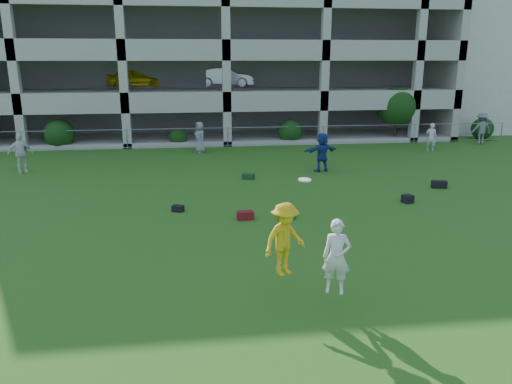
{
  "coord_description": "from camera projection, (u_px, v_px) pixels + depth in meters",
  "views": [
    {
      "loc": [
        -2.22,
        -11.21,
        5.27
      ],
      "look_at": [
        -0.35,
        3.0,
        1.4
      ],
      "focal_mm": 35.0,
      "sensor_mm": 36.0,
      "label": 1
    }
  ],
  "objects": [
    {
      "name": "parking_garage",
      "position": [
        218.0,
        47.0,
        37.33
      ],
      "size": [
        30.0,
        14.0,
        12.0
      ],
      "color": "#9E998C",
      "rests_on": "ground"
    },
    {
      "name": "shrub_row",
      "position": [
        299.0,
        119.0,
        31.43
      ],
      "size": [
        34.38,
        2.52,
        3.5
      ],
      "color": "#163D11",
      "rests_on": "ground"
    },
    {
      "name": "bystander_c",
      "position": [
        200.0,
        137.0,
        28.35
      ],
      "size": [
        0.89,
        1.03,
        1.77
      ],
      "primitive_type": "imported",
      "rotation": [
        0.0,
        0.0,
        -1.1
      ],
      "color": "gray",
      "rests_on": "ground"
    },
    {
      "name": "stucco_building",
      "position": [
        499.0,
        61.0,
        40.77
      ],
      "size": [
        16.0,
        14.0,
        10.0
      ],
      "primitive_type": "cube",
      "color": "beige",
      "rests_on": "ground"
    },
    {
      "name": "bystander_d",
      "position": [
        322.0,
        152.0,
        23.69
      ],
      "size": [
        1.8,
        1.0,
        1.85
      ],
      "primitive_type": "imported",
      "rotation": [
        0.0,
        0.0,
        3.42
      ],
      "color": "navy",
      "rests_on": "ground"
    },
    {
      "name": "bag_green_c",
      "position": [
        287.0,
        215.0,
        16.86
      ],
      "size": [
        0.56,
        0.45,
        0.26
      ],
      "primitive_type": "cube",
      "rotation": [
        0.0,
        0.0,
        0.21
      ],
      "color": "#153915",
      "rests_on": "ground"
    },
    {
      "name": "crate_d",
      "position": [
        408.0,
        199.0,
        18.69
      ],
      "size": [
        0.44,
        0.44,
        0.3
      ],
      "primitive_type": "cube",
      "rotation": [
        0.0,
        0.0,
        0.32
      ],
      "color": "black",
      "rests_on": "ground"
    },
    {
      "name": "bystander_e",
      "position": [
        431.0,
        137.0,
        28.89
      ],
      "size": [
        0.71,
        0.64,
        1.64
      ],
      "primitive_type": "imported",
      "rotation": [
        0.0,
        0.0,
        2.6
      ],
      "color": "silver",
      "rests_on": "ground"
    },
    {
      "name": "bag_black_b",
      "position": [
        178.0,
        208.0,
        17.64
      ],
      "size": [
        0.46,
        0.38,
        0.22
      ],
      "primitive_type": "cube",
      "rotation": [
        0.0,
        0.0,
        -0.38
      ],
      "color": "black",
      "rests_on": "ground"
    },
    {
      "name": "bystander_b",
      "position": [
        20.0,
        153.0,
        23.43
      ],
      "size": [
        1.18,
        0.89,
        1.86
      ],
      "primitive_type": "imported",
      "rotation": [
        0.0,
        0.0,
        0.45
      ],
      "color": "silver",
      "rests_on": "ground"
    },
    {
      "name": "ground",
      "position": [
        286.0,
        277.0,
        12.38
      ],
      "size": [
        100.0,
        100.0,
        0.0
      ],
      "primitive_type": "plane",
      "color": "#235114",
      "rests_on": "ground"
    },
    {
      "name": "bag_red_a",
      "position": [
        245.0,
        215.0,
        16.77
      ],
      "size": [
        0.57,
        0.34,
        0.28
      ],
      "primitive_type": "cube",
      "rotation": [
        0.0,
        0.0,
        0.07
      ],
      "color": "#590F12",
      "rests_on": "ground"
    },
    {
      "name": "bag_black_e",
      "position": [
        439.0,
        184.0,
        20.83
      ],
      "size": [
        0.65,
        0.43,
        0.3
      ],
      "primitive_type": "cube",
      "rotation": [
        0.0,
        0.0,
        -0.24
      ],
      "color": "black",
      "rests_on": "ground"
    },
    {
      "name": "fence",
      "position": [
        228.0,
        137.0,
        30.41
      ],
      "size": [
        36.06,
        0.06,
        1.2
      ],
      "color": "gray",
      "rests_on": "ground"
    },
    {
      "name": "bystander_f",
      "position": [
        481.0,
        128.0,
        31.24
      ],
      "size": [
        1.3,
        0.78,
        1.97
      ],
      "primitive_type": "imported",
      "rotation": [
        0.0,
        0.0,
        3.1
      ],
      "color": "slate",
      "rests_on": "ground"
    },
    {
      "name": "frisbee_contest",
      "position": [
        297.0,
        243.0,
        11.0
      ],
      "size": [
        1.94,
        1.61,
        2.45
      ],
      "color": "gold",
      "rests_on": "ground"
    },
    {
      "name": "bag_green_g",
      "position": [
        248.0,
        176.0,
        22.34
      ],
      "size": [
        0.58,
        0.52,
        0.25
      ],
      "primitive_type": "cube",
      "rotation": [
        0.0,
        0.0,
        -0.55
      ],
      "color": "#133615",
      "rests_on": "ground"
    }
  ]
}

